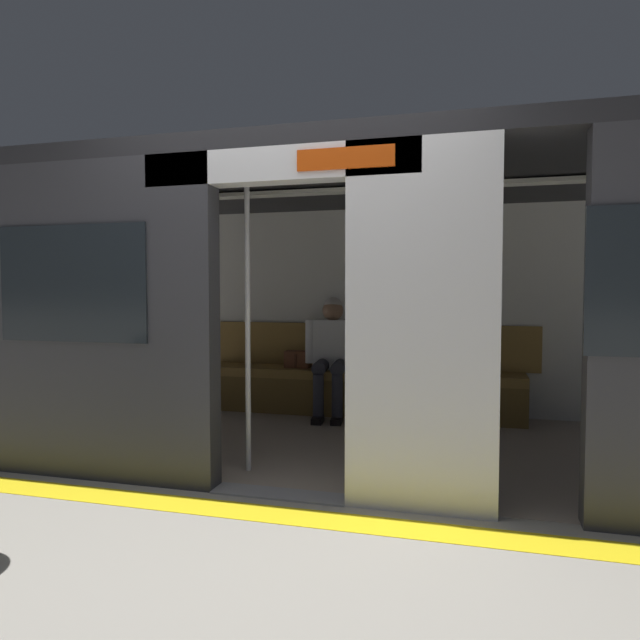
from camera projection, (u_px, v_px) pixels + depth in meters
The scene contains 9 objects.
ground_plane at pixel (280, 495), 3.49m from camera, with size 60.00×60.00×0.00m, color gray.
platform_edge_strip at pixel (262, 513), 3.20m from camera, with size 8.00×0.24×0.01m, color yellow.
train_car at pixel (324, 263), 4.61m from camera, with size 6.40×2.82×2.21m.
bench_seat at pixel (356, 381), 5.70m from camera, with size 3.23×0.44×0.46m.
person_seated at pixel (332, 348), 5.69m from camera, with size 0.55×0.71×1.18m.
handbag at pixel (298, 359), 5.90m from camera, with size 0.26×0.15×0.17m.
book at pixel (373, 368), 5.72m from camera, with size 0.15×0.22×0.03m, color gold.
grab_pole_door at pixel (248, 322), 3.91m from camera, with size 0.04×0.04×2.07m, color silver.
grab_pole_far at pixel (353, 323), 3.76m from camera, with size 0.04×0.04×2.07m, color silver.
Camera 1 is at (-1.14, 3.25, 1.25)m, focal length 32.11 mm.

